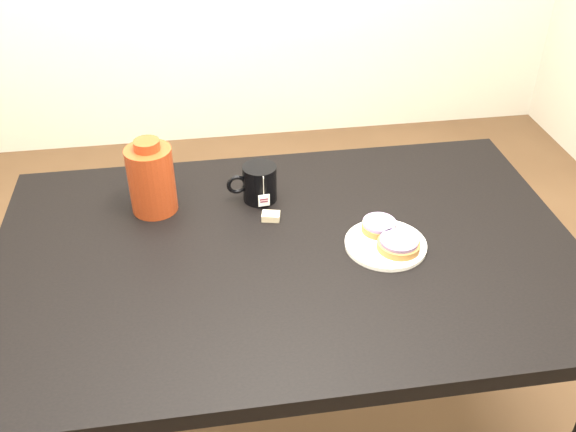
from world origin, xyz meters
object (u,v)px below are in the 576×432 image
(teabag_pouch, at_px, (271,216))
(bagel_package, at_px, (151,179))
(bagel_front, at_px, (399,244))
(bagel_back, at_px, (379,226))
(mug, at_px, (259,183))
(plate, at_px, (386,244))
(table, at_px, (288,275))

(teabag_pouch, bearing_deg, bagel_package, 162.24)
(bagel_front, relative_size, bagel_package, 0.69)
(bagel_back, bearing_deg, teabag_pouch, 158.14)
(mug, height_order, bagel_package, bagel_package)
(plate, height_order, bagel_back, bagel_back)
(bagel_front, distance_m, bagel_package, 0.64)
(bagel_back, height_order, bagel_front, same)
(bagel_package, bearing_deg, mug, 0.77)
(mug, distance_m, bagel_package, 0.28)
(bagel_back, height_order, teabag_pouch, bagel_back)
(bagel_back, xyz_separation_m, bagel_package, (-0.54, 0.20, 0.07))
(table, relative_size, bagel_front, 10.12)
(mug, distance_m, teabag_pouch, 0.11)
(bagel_back, relative_size, bagel_front, 0.84)
(bagel_front, bearing_deg, teabag_pouch, 147.59)
(bagel_front, distance_m, mug, 0.41)
(bagel_package, bearing_deg, plate, -24.17)
(bagel_front, bearing_deg, bagel_back, 109.26)
(table, height_order, bagel_package, bagel_package)
(mug, xyz_separation_m, bagel_package, (-0.27, -0.00, 0.04))
(plate, xyz_separation_m, bagel_package, (-0.55, 0.25, 0.08))
(teabag_pouch, bearing_deg, mug, 100.74)
(plate, distance_m, mug, 0.37)
(table, height_order, mug, mug)
(bagel_back, relative_size, mug, 0.85)
(bagel_package, bearing_deg, bagel_back, -19.70)
(table, distance_m, teabag_pouch, 0.16)
(bagel_front, bearing_deg, mug, 137.39)
(bagel_front, distance_m, teabag_pouch, 0.33)
(table, bearing_deg, plate, -6.67)
(table, height_order, bagel_front, bagel_front)
(table, height_order, plate, plate)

